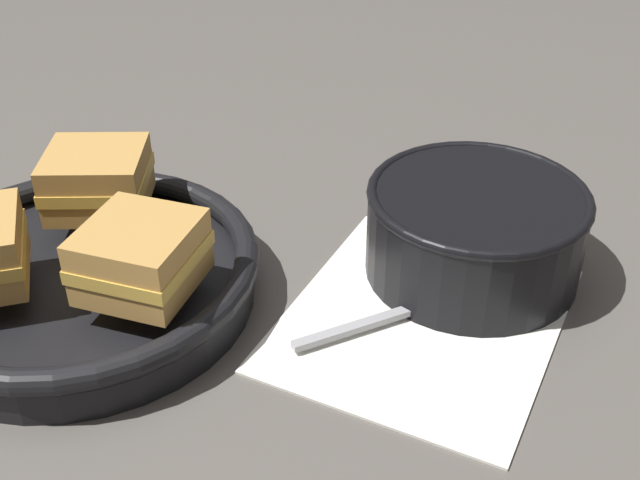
# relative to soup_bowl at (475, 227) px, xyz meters

# --- Properties ---
(ground_plane) EXTENTS (4.00, 4.00, 0.00)m
(ground_plane) POSITION_rel_soup_bowl_xyz_m (-0.07, 0.05, -0.04)
(ground_plane) COLOR #56514C
(napkin) EXTENTS (0.25, 0.22, 0.00)m
(napkin) POSITION_rel_soup_bowl_xyz_m (-0.08, -0.00, -0.04)
(napkin) COLOR white
(napkin) RESTS_ON ground_plane
(soup_bowl) EXTENTS (0.17, 0.17, 0.07)m
(soup_bowl) POSITION_rel_soup_bowl_xyz_m (0.00, 0.00, 0.00)
(soup_bowl) COLOR black
(soup_bowl) RESTS_ON ground_plane
(spoon) EXTENTS (0.15, 0.09, 0.01)m
(spoon) POSITION_rel_soup_bowl_xyz_m (-0.06, -0.00, -0.03)
(spoon) COLOR #9E9EA3
(spoon) RESTS_ON napkin
(skillet) EXTENTS (0.26, 0.26, 0.04)m
(skillet) POSITION_rel_soup_bowl_xyz_m (-0.20, 0.21, -0.02)
(skillet) COLOR black
(skillet) RESTS_ON ground_plane
(sandwich_near_left) EXTENTS (0.10, 0.10, 0.05)m
(sandwich_near_left) POSITION_rel_soup_bowl_xyz_m (-0.15, 0.25, 0.02)
(sandwich_near_left) COLOR #C18E47
(sandwich_near_left) RESTS_ON skillet
(sandwich_far_left) EXTENTS (0.09, 0.09, 0.05)m
(sandwich_far_left) POSITION_rel_soup_bowl_xyz_m (-0.20, 0.15, 0.02)
(sandwich_far_left) COLOR #C18E47
(sandwich_far_left) RESTS_ON skillet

